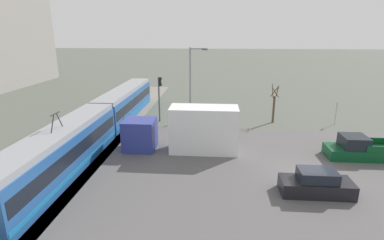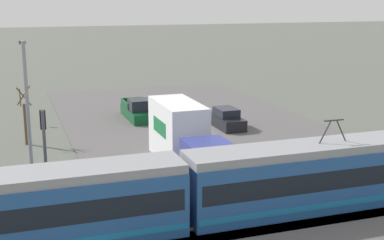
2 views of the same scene
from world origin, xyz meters
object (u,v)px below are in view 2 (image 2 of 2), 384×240
at_px(street_tree, 25,118).
at_px(street_lamp_near_crossing, 27,104).
at_px(box_truck, 184,138).
at_px(traffic_light_pole, 44,145).
at_px(light_rail_tram, 184,192).
at_px(sedan_car_0, 226,119).
at_px(no_parking_sign, 26,106).
at_px(pickup_truck, 139,111).

xyz_separation_m(street_tree, street_lamp_near_crossing, (0.05, 8.95, 2.73)).
height_order(box_truck, traffic_light_pole, traffic_light_pole).
relative_size(light_rail_tram, traffic_light_pole, 6.18).
distance_m(light_rail_tram, sedan_car_0, 19.19).
bearing_deg(no_parking_sign, box_truck, 120.07).
height_order(box_truck, street_lamp_near_crossing, street_lamp_near_crossing).
bearing_deg(box_truck, street_tree, -43.51).
height_order(sedan_car_0, traffic_light_pole, traffic_light_pole).
relative_size(pickup_truck, traffic_light_pole, 1.12).
bearing_deg(pickup_truck, box_truck, 88.14).
height_order(light_rail_tram, traffic_light_pole, traffic_light_pole).
relative_size(light_rail_tram, street_tree, 7.23).
xyz_separation_m(sedan_car_0, street_lamp_near_crossing, (15.42, 8.83, 3.92)).
bearing_deg(light_rail_tram, box_truck, -108.31).
xyz_separation_m(box_truck, traffic_light_pole, (8.51, 3.90, 1.39)).
height_order(pickup_truck, street_lamp_near_crossing, street_lamp_near_crossing).
relative_size(box_truck, pickup_truck, 1.71).
xyz_separation_m(pickup_truck, traffic_light_pole, (8.95, 17.60, 2.45)).
bearing_deg(street_tree, traffic_light_pole, 92.39).
bearing_deg(traffic_light_pole, pickup_truck, -116.96).
bearing_deg(pickup_truck, street_lamp_near_crossing, 55.92).
bearing_deg(traffic_light_pole, street_lamp_near_crossing, -80.70).
xyz_separation_m(light_rail_tram, pickup_truck, (-3.23, -22.12, -0.89)).
height_order(light_rail_tram, street_lamp_near_crossing, street_lamp_near_crossing).
xyz_separation_m(box_truck, street_tree, (9.03, -8.57, 0.10)).
bearing_deg(traffic_light_pole, street_tree, -87.61).
bearing_deg(pickup_truck, no_parking_sign, -8.72).
relative_size(pickup_truck, street_tree, 1.31).
relative_size(sedan_car_0, no_parking_sign, 1.70).
height_order(traffic_light_pole, street_tree, traffic_light_pole).
bearing_deg(street_tree, box_truck, 136.49).
height_order(pickup_truck, traffic_light_pole, traffic_light_pole).
xyz_separation_m(sedan_car_0, no_parking_sign, (15.08, -6.66, 0.80)).
distance_m(box_truck, street_lamp_near_crossing, 9.52).
xyz_separation_m(pickup_truck, sedan_car_0, (-5.89, 5.25, -0.03)).
distance_m(box_truck, street_tree, 12.45).
relative_size(traffic_light_pole, street_tree, 1.17).
bearing_deg(light_rail_tram, traffic_light_pole, -38.26).
relative_size(traffic_light_pole, street_lamp_near_crossing, 0.61).
distance_m(light_rail_tram, pickup_truck, 22.37).
distance_m(pickup_truck, traffic_light_pole, 19.90).
bearing_deg(box_truck, street_lamp_near_crossing, 2.41).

